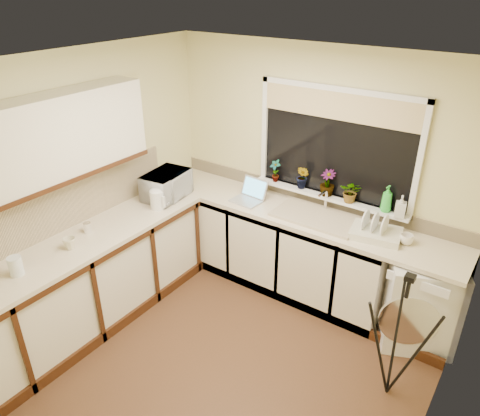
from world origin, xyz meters
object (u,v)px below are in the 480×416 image
plant_c (327,183)px  cup_left (70,243)px  steel_jar (87,228)px  plant_b (303,177)px  glass_jug (16,266)px  plant_d (351,192)px  washing_machine (420,300)px  kettle (157,200)px  soap_bottle_clear (401,206)px  tripod (398,338)px  microwave (166,185)px  dish_rack (376,233)px  plant_a (275,171)px  soap_bottle_green (387,199)px  laptop (250,195)px  cup_back (406,239)px

plant_c → cup_left: 2.42m
steel_jar → plant_b: 2.11m
glass_jug → plant_c: bearing=58.4°
plant_d → washing_machine: bearing=-16.3°
plant_c → plant_d: bearing=-2.9°
kettle → soap_bottle_clear: (2.10, 0.91, 0.16)m
washing_machine → steel_jar: (-2.63, -1.40, 0.53)m
tripod → microwave: (-2.57, 0.30, 0.47)m
dish_rack → plant_b: size_ratio=1.76×
plant_a → soap_bottle_clear: 1.31m
plant_d → plant_a: bearing=179.4°
steel_jar → plant_c: bearing=46.9°
plant_b → soap_bottle_green: 0.86m
plant_b → kettle: bearing=-139.3°
tripod → plant_b: (-1.37, 1.01, 0.61)m
microwave → plant_c: 1.64m
washing_machine → microwave: bearing=166.2°
glass_jug → laptop: bearing=70.7°
glass_jug → tripod: bearing=28.3°
dish_rack → cup_back: cup_back is taller
plant_c → kettle: bearing=-145.3°
plant_c → soap_bottle_clear: plant_c is taller
cup_left → soap_bottle_green: bearing=43.2°
glass_jug → plant_a: (0.89, 2.39, 0.19)m
steel_jar → soap_bottle_clear: (2.28, 1.62, 0.20)m
plant_b → plant_d: plant_b is taller
plant_b → soap_bottle_clear: bearing=-1.9°
tripod → plant_a: size_ratio=4.79×
washing_machine → kettle: size_ratio=4.51×
plant_a → soap_bottle_green: soap_bottle_green is taller
dish_rack → plant_c: size_ratio=1.65×
dish_rack → glass_jug: glass_jug is taller
dish_rack → plant_c: bearing=148.4°
soap_bottle_green → cup_back: (0.27, -0.21, -0.23)m
plant_a → kettle: bearing=-129.7°
microwave → plant_a: plant_a is taller
tripod → glass_jug: 2.95m
laptop → microwave: size_ratio=0.65×
washing_machine → dish_rack: 0.70m
cup_back → cup_left: 2.88m
microwave → plant_a: bearing=-58.3°
washing_machine → plant_c: plant_c is taller
kettle → cup_left: (-0.08, -0.97, -0.04)m
glass_jug → cup_back: (2.33, 2.18, -0.03)m
kettle → glass_jug: (-0.10, -1.44, -0.02)m
plant_d → tripod: bearing=-49.4°
glass_jug → steel_jar: size_ratio=1.61×
plant_a → soap_bottle_green: bearing=-0.1°
dish_rack → soap_bottle_clear: bearing=49.6°
cup_back → plant_a: bearing=171.9°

